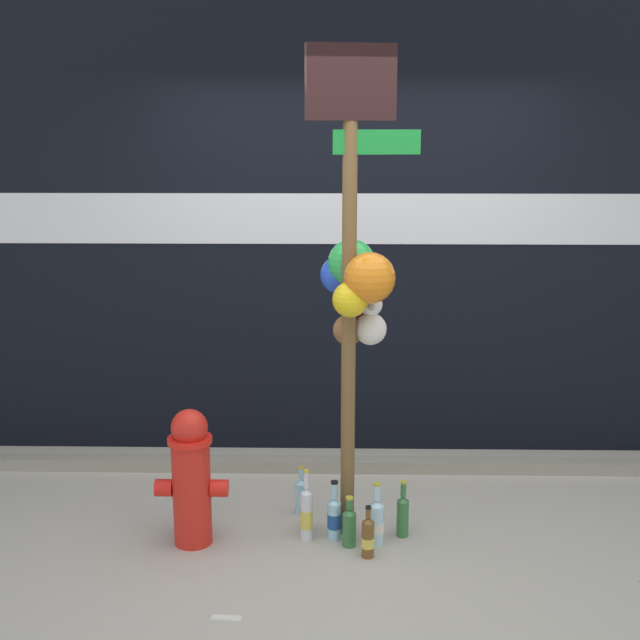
{
  "coord_description": "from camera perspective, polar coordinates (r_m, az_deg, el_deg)",
  "views": [
    {
      "loc": [
        -0.12,
        -3.89,
        2.17
      ],
      "look_at": [
        -0.2,
        0.23,
        1.2
      ],
      "focal_mm": 46.03,
      "sensor_mm": 36.0,
      "label": 1
    }
  ],
  "objects": [
    {
      "name": "ground_plane",
      "position": [
        4.45,
        2.66,
        -15.9
      ],
      "size": [
        14.0,
        14.0,
        0.0
      ],
      "primitive_type": "plane",
      "color": "#ADA899"
    },
    {
      "name": "building_wall",
      "position": [
        5.45,
        2.43,
        7.87
      ],
      "size": [
        10.0,
        0.21,
        3.32
      ],
      "color": "black",
      "rests_on": "ground_plane"
    },
    {
      "name": "curb_strip",
      "position": [
        5.39,
        2.37,
        -10.02
      ],
      "size": [
        8.0,
        0.12,
        0.08
      ],
      "primitive_type": "cube",
      "color": "gray",
      "rests_on": "ground_plane"
    },
    {
      "name": "memorial_post",
      "position": [
        4.23,
        2.47,
        3.78
      ],
      "size": [
        0.57,
        0.55,
        2.56
      ],
      "color": "brown",
      "rests_on": "ground_plane"
    },
    {
      "name": "fire_hydrant",
      "position": [
        4.44,
        -8.94,
        -10.7
      ],
      "size": [
        0.38,
        0.23,
        0.75
      ],
      "color": "red",
      "rests_on": "ground_plane"
    },
    {
      "name": "bottle_0",
      "position": [
        4.49,
        3.96,
        -13.77
      ],
      "size": [
        0.08,
        0.08,
        0.35
      ],
      "color": "#B2DBEA",
      "rests_on": "ground_plane"
    },
    {
      "name": "bottle_1",
      "position": [
        4.51,
        -0.95,
        -13.32
      ],
      "size": [
        0.07,
        0.07,
        0.4
      ],
      "color": "silver",
      "rests_on": "ground_plane"
    },
    {
      "name": "bottle_2",
      "position": [
        4.81,
        -1.32,
        -12.07
      ],
      "size": [
        0.07,
        0.07,
        0.29
      ],
      "color": "#93CCE0",
      "rests_on": "ground_plane"
    },
    {
      "name": "bottle_3",
      "position": [
        4.47,
        2.05,
        -14.09
      ],
      "size": [
        0.07,
        0.07,
        0.28
      ],
      "color": "#337038",
      "rests_on": "ground_plane"
    },
    {
      "name": "bottle_4",
      "position": [
        4.58,
        5.77,
        -13.28
      ],
      "size": [
        0.07,
        0.07,
        0.32
      ],
      "color": "#337038",
      "rests_on": "ground_plane"
    },
    {
      "name": "bottle_5",
      "position": [
        4.52,
        1.0,
        -13.56
      ],
      "size": [
        0.07,
        0.07,
        0.34
      ],
      "color": "#93CCE0",
      "rests_on": "ground_plane"
    },
    {
      "name": "bottle_6",
      "position": [
        4.61,
        -0.99,
        -13.29
      ],
      "size": [
        0.06,
        0.06,
        0.27
      ],
      "color": "silver",
      "rests_on": "ground_plane"
    },
    {
      "name": "bottle_7",
      "position": [
        4.38,
        3.35,
        -14.84
      ],
      "size": [
        0.07,
        0.07,
        0.28
      ],
      "color": "brown",
      "rests_on": "ground_plane"
    },
    {
      "name": "litter_1",
      "position": [
        3.97,
        -6.51,
        -19.86
      ],
      "size": [
        0.14,
        0.05,
        0.01
      ],
      "primitive_type": "cube",
      "rotation": [
        0.0,
        0.0,
        3.06
      ],
      "color": "silver",
      "rests_on": "ground_plane"
    }
  ]
}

